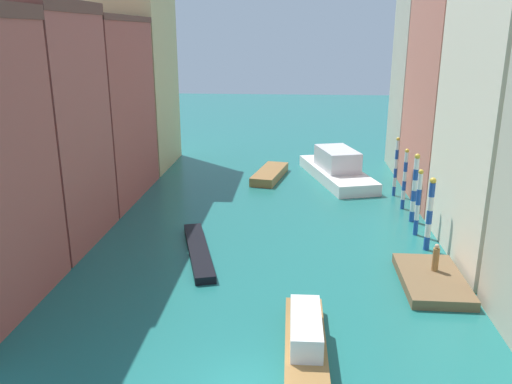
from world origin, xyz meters
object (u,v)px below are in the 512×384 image
(vaporetto_white, at_px, (337,168))
(person_on_dock, at_px, (436,258))
(mooring_pole_3, at_px, (405,179))
(gondola_black, at_px, (198,251))
(mooring_pole_0, at_px, (430,213))
(motorboat_1, at_px, (270,174))
(mooring_pole_2, at_px, (415,187))
(waterfront_dock, at_px, (432,280))
(mooring_pole_1, at_px, (418,202))
(mooring_pole_4, at_px, (396,166))
(motorboat_0, at_px, (305,339))

(vaporetto_white, bearing_deg, person_on_dock, -78.92)
(mooring_pole_3, xyz_separation_m, gondola_black, (-14.37, -9.98, -2.23))
(mooring_pole_0, xyz_separation_m, mooring_pole_3, (0.00, 8.10, 0.01))
(gondola_black, distance_m, motorboat_1, 18.49)
(motorboat_1, bearing_deg, mooring_pole_2, -45.08)
(motorboat_1, bearing_deg, mooring_pole_3, -36.91)
(mooring_pole_2, relative_size, motorboat_1, 0.71)
(person_on_dock, bearing_deg, gondola_black, 170.36)
(waterfront_dock, relative_size, motorboat_1, 0.82)
(mooring_pole_1, relative_size, gondola_black, 0.55)
(mooring_pole_2, distance_m, mooring_pole_4, 6.35)
(mooring_pole_3, height_order, motorboat_0, mooring_pole_3)
(mooring_pole_4, bearing_deg, mooring_pole_2, -88.09)
(mooring_pole_4, height_order, vaporetto_white, mooring_pole_4)
(vaporetto_white, bearing_deg, mooring_pole_1, -72.18)
(mooring_pole_0, relative_size, motorboat_1, 0.67)
(mooring_pole_0, bearing_deg, gondola_black, -172.53)
(vaporetto_white, bearing_deg, mooring_pole_3, -60.97)
(mooring_pole_0, height_order, gondola_black, mooring_pole_0)
(motorboat_0, bearing_deg, motorboat_1, 96.19)
(waterfront_dock, relative_size, mooring_pole_2, 1.14)
(motorboat_0, bearing_deg, mooring_pole_0, 56.52)
(vaporetto_white, xyz_separation_m, motorboat_0, (-3.25, -28.21, -0.37))
(waterfront_dock, height_order, mooring_pole_0, mooring_pole_0)
(person_on_dock, relative_size, gondola_black, 0.19)
(vaporetto_white, distance_m, motorboat_0, 28.40)
(vaporetto_white, xyz_separation_m, gondola_black, (-9.79, -18.25, -0.83))
(mooring_pole_1, relative_size, mooring_pole_2, 0.91)
(mooring_pole_3, bearing_deg, person_on_dock, -92.57)
(waterfront_dock, bearing_deg, motorboat_0, -135.28)
(motorboat_1, bearing_deg, gondola_black, -100.87)
(waterfront_dock, xyz_separation_m, mooring_pole_0, (0.82, 4.90, 2.17))
(person_on_dock, relative_size, mooring_pole_0, 0.33)
(mooring_pole_4, bearing_deg, motorboat_0, -108.34)
(mooring_pole_1, bearing_deg, person_on_dock, -93.38)
(vaporetto_white, distance_m, gondola_black, 20.73)
(motorboat_0, bearing_deg, mooring_pole_3, 68.55)
(person_on_dock, distance_m, mooring_pole_1, 6.89)
(motorboat_1, bearing_deg, person_on_dock, -63.26)
(person_on_dock, bearing_deg, vaporetto_white, 101.08)
(mooring_pole_0, distance_m, mooring_pole_3, 8.10)
(mooring_pole_2, height_order, mooring_pole_3, mooring_pole_2)
(mooring_pole_4, bearing_deg, mooring_pole_3, -88.78)
(mooring_pole_0, bearing_deg, motorboat_1, 123.77)
(mooring_pole_4, distance_m, gondola_black, 19.77)
(waterfront_dock, bearing_deg, mooring_pole_3, 86.36)
(mooring_pole_2, xyz_separation_m, motorboat_0, (-7.97, -17.06, -1.91))
(mooring_pole_2, height_order, mooring_pole_4, mooring_pole_2)
(mooring_pole_3, bearing_deg, motorboat_0, -111.45)
(mooring_pole_1, height_order, mooring_pole_4, mooring_pole_4)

